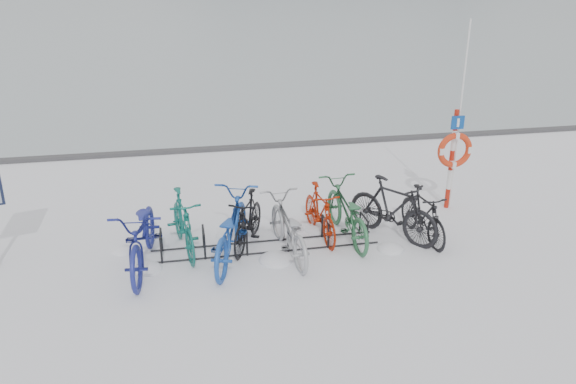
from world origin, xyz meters
TOP-DOWN VIEW (x-y plane):
  - ground at (0.00, 0.00)m, footprint 900.00×900.00m
  - quay_edge at (0.00, 5.90)m, footprint 400.00×0.25m
  - bike_rack at (0.00, 0.00)m, footprint 4.00×0.48m
  - lifebuoy_station at (3.95, 1.00)m, footprint 0.72×0.22m
  - bike_0 at (-2.06, -0.24)m, footprint 1.00×2.33m
  - bike_1 at (-1.41, 0.21)m, footprint 0.80×1.86m
  - bike_2 at (-0.64, -0.25)m, footprint 1.41×2.34m
  - bike_3 at (-0.28, 0.21)m, footprint 1.08×1.68m
  - bike_4 at (0.34, -0.28)m, footprint 0.90×2.04m
  - bike_5 at (1.05, 0.29)m, footprint 0.61×1.69m
  - bike_6 at (1.50, 0.15)m, footprint 0.84×2.08m
  - bike_7 at (2.34, 0.01)m, footprint 1.53×1.88m
  - bike_8 at (2.86, -0.14)m, footprint 0.61×1.65m
  - snow_drifts at (-0.05, -0.00)m, footprint 5.06×1.65m

SIDE VIEW (x-z plane):
  - ground at x=0.00m, z-range 0.00..0.00m
  - snow_drifts at x=-0.05m, z-range -0.11..0.11m
  - quay_edge at x=0.00m, z-range 0.00..0.10m
  - bike_rack at x=0.00m, z-range -0.05..0.41m
  - bike_8 at x=2.86m, z-range 0.00..0.97m
  - bike_3 at x=-0.28m, z-range 0.00..0.98m
  - bike_5 at x=1.05m, z-range 0.00..0.99m
  - bike_4 at x=0.34m, z-range 0.00..1.04m
  - bike_6 at x=1.50m, z-range 0.00..1.07m
  - bike_1 at x=-1.41m, z-range 0.00..1.08m
  - bike_7 at x=2.34m, z-range 0.00..1.15m
  - bike_2 at x=-0.64m, z-range 0.00..1.16m
  - bike_0 at x=-2.06m, z-range 0.00..1.19m
  - lifebuoy_station at x=3.95m, z-range -0.61..3.13m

